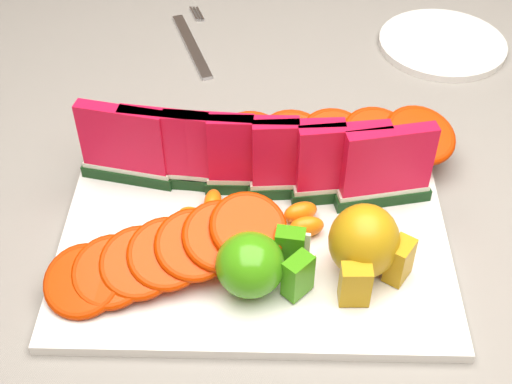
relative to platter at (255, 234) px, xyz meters
The scene contains 11 objects.
table 0.14m from the platter, 53.63° to the left, with size 1.40×0.90×0.75m.
tablecloth 0.09m from the platter, 53.63° to the left, with size 1.53×1.03×0.20m.
platter is the anchor object (origin of this frame).
apple_cluster 0.08m from the platter, 86.34° to the right, with size 0.10×0.09×0.06m.
pear_cluster 0.13m from the platter, 26.31° to the right, with size 0.10×0.09×0.08m.
side_plate 0.46m from the platter, 55.38° to the left, with size 0.24×0.24×0.01m.
fork 0.39m from the platter, 104.73° to the left, with size 0.07×0.19×0.00m.
watermelon_row 0.08m from the platter, 92.76° to the left, with size 0.39×0.07×0.10m.
orange_fan_front 0.11m from the platter, 143.60° to the right, with size 0.25×0.15×0.06m.
orange_fan_back 0.13m from the platter, 71.22° to the left, with size 0.39×0.11×0.05m.
tangerine_segments 0.02m from the platter, 106.85° to the left, with size 0.16×0.07×0.02m.
Camera 1 is at (-0.04, -0.58, 1.31)m, focal length 50.00 mm.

